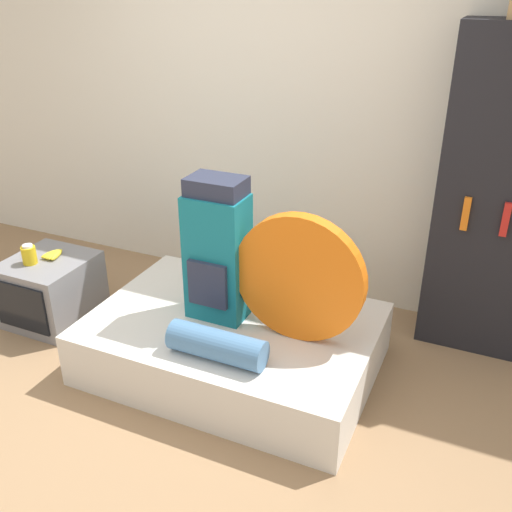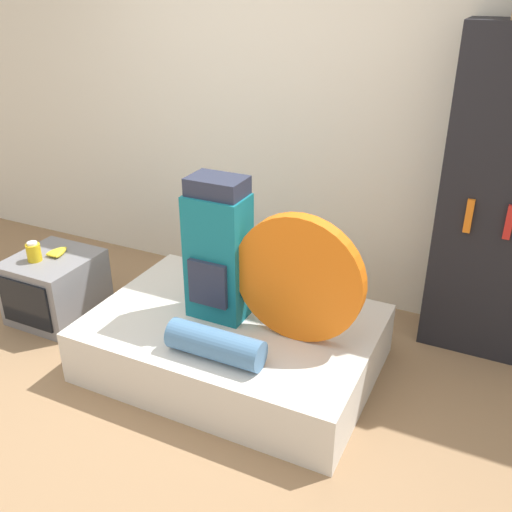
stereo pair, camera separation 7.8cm
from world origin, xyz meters
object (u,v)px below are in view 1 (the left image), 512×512
at_px(sleeping_roll, 217,345).
at_px(backpack, 217,252).
at_px(bookshelf, 509,201).
at_px(canister, 29,255).
at_px(television, 51,290).
at_px(tent_bag, 299,278).

bearing_deg(sleeping_roll, backpack, 116.17).
distance_m(backpack, bookshelf, 1.73).
height_order(sleeping_roll, bookshelf, bookshelf).
height_order(canister, bookshelf, bookshelf).
height_order(television, bookshelf, bookshelf).
height_order(tent_bag, sleeping_roll, tent_bag).
bearing_deg(tent_bag, canister, -176.98).
bearing_deg(sleeping_roll, television, 166.56).
distance_m(tent_bag, bookshelf, 1.35).
bearing_deg(tent_bag, sleeping_roll, -129.84).
relative_size(backpack, sleeping_roll, 1.59).
distance_m(television, canister, 0.31).
height_order(sleeping_roll, television, sleeping_roll).
bearing_deg(canister, sleeping_roll, -10.21).
bearing_deg(tent_bag, bookshelf, 43.33).
height_order(backpack, canister, backpack).
distance_m(sleeping_roll, canister, 1.57).
relative_size(backpack, tent_bag, 1.16).
bearing_deg(backpack, tent_bag, -3.01).
bearing_deg(bookshelf, television, -161.36).
xyz_separation_m(backpack, television, (-1.28, -0.05, -0.52)).
xyz_separation_m(television, bookshelf, (2.75, 0.93, 0.76)).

